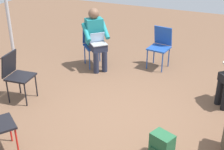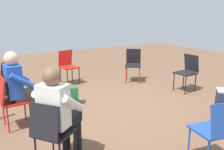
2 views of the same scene
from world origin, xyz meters
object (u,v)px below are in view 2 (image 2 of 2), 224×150
person_in_white (58,109)px  chair_northwest (12,78)px  chair_east (188,70)px  chair_north (68,64)px  chair_south (216,128)px  chair_northeast (133,63)px  person_in_blue (20,85)px  chair_southwest (51,130)px  backpack_near_laptop_user (71,97)px  chair_west (10,98)px

person_in_white → chair_northwest: bearing=145.8°
chair_east → person_in_white: 3.68m
person_in_white → chair_north: bearing=120.3°
chair_south → person_in_white: bearing=156.0°
chair_northeast → person_in_blue: bearing=58.9°
chair_northwest → chair_east: bearing=105.7°
chair_south → person_in_blue: size_ratio=0.69×
chair_southwest → chair_northeast: (2.94, 2.67, 0.00)m
person_in_white → backpack_near_laptop_user: bearing=117.4°
chair_northwest → backpack_near_laptop_user: size_ratio=2.36×
chair_northwest → person_in_white: size_ratio=0.69×
chair_west → chair_northwest: bearing=167.2°
chair_south → person_in_blue: (-1.81, 2.27, 0.20)m
chair_southwest → chair_west: size_ratio=1.00×
chair_southwest → chair_west: 1.39m
chair_north → chair_west: size_ratio=1.00×
chair_west → chair_south: bearing=37.6°
person_in_white → person_in_blue: bearing=151.6°
backpack_near_laptop_user → chair_west: bearing=-156.9°
backpack_near_laptop_user → chair_east: bearing=-10.6°
backpack_near_laptop_user → person_in_white: bearing=-114.1°
backpack_near_laptop_user → chair_south: bearing=-73.9°
chair_west → backpack_near_laptop_user: bearing=109.5°
chair_south → chair_west: bearing=139.5°
chair_east → chair_west: (-3.84, -0.01, 0.00)m
chair_west → backpack_near_laptop_user: chair_west is taller
chair_northwest → chair_north: same height
chair_west → chair_northeast: bearing=108.5°
chair_southwest → backpack_near_laptop_user: 2.11m
chair_northeast → chair_west: 3.46m
chair_west → backpack_near_laptop_user: 1.33m
chair_northeast → backpack_near_laptop_user: (-2.02, -0.80, -0.34)m
chair_northwest → chair_northeast: bearing=125.5°
chair_west → person_in_blue: bearing=90.0°
person_in_blue → backpack_near_laptop_user: bearing=112.3°
chair_northwest → person_in_white: (0.19, -2.51, 0.20)m
chair_west → person_in_white: 1.34m
person_in_blue → chair_southwest: bearing=0.4°
chair_east → chair_northwest: bearing=66.1°
chair_northwest → chair_west: bearing=25.2°
chair_southwest → chair_northwest: size_ratio=1.00×
chair_southwest → chair_northwest: 2.61m
chair_southwest → person_in_white: person_in_white is taller
person_in_white → backpack_near_laptop_user: person_in_white is taller
chair_northwest → chair_south: size_ratio=1.00×
chair_east → chair_south: (-1.86, -2.27, 0.00)m
chair_west → chair_south: (1.98, -2.26, 0.00)m
chair_east → chair_northeast: (-0.64, 1.29, 0.00)m
chair_northwest → chair_northeast: (3.00, 0.06, 0.00)m
chair_northwest → chair_east: size_ratio=1.00×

